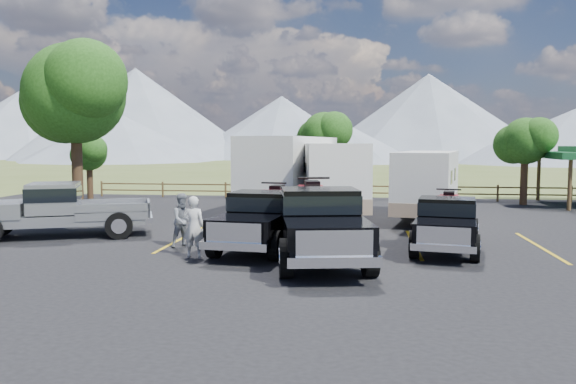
# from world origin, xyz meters

# --- Properties ---
(ground) EXTENTS (320.00, 320.00, 0.00)m
(ground) POSITION_xyz_m (0.00, 0.00, 0.00)
(ground) COLOR #4C5C27
(ground) RESTS_ON ground
(asphalt_lot) EXTENTS (44.00, 34.00, 0.04)m
(asphalt_lot) POSITION_xyz_m (0.00, 3.00, 0.02)
(asphalt_lot) COLOR black
(asphalt_lot) RESTS_ON ground
(stall_lines) EXTENTS (12.12, 5.50, 0.01)m
(stall_lines) POSITION_xyz_m (0.00, 4.00, 0.04)
(stall_lines) COLOR gold
(stall_lines) RESTS_ON asphalt_lot
(tree_big_nw) EXTENTS (5.54, 5.18, 7.84)m
(tree_big_nw) POSITION_xyz_m (-12.55, 9.03, 5.60)
(tree_big_nw) COLOR black
(tree_big_nw) RESTS_ON ground
(tree_ne_a) EXTENTS (3.11, 2.92, 4.76)m
(tree_ne_a) POSITION_xyz_m (8.97, 17.01, 3.48)
(tree_ne_a) COLOR black
(tree_ne_a) RESTS_ON ground
(tree_north) EXTENTS (3.46, 3.24, 5.25)m
(tree_north) POSITION_xyz_m (-2.03, 19.02, 3.83)
(tree_north) COLOR black
(tree_north) RESTS_ON ground
(tree_nw_small) EXTENTS (2.59, 2.43, 3.85)m
(tree_nw_small) POSITION_xyz_m (-16.02, 17.01, 2.78)
(tree_nw_small) COLOR black
(tree_nw_small) RESTS_ON ground
(rail_fence) EXTENTS (36.12, 0.12, 1.00)m
(rail_fence) POSITION_xyz_m (2.00, 18.50, 0.61)
(rail_fence) COLOR brown
(rail_fence) RESTS_ON ground
(mountain_range) EXTENTS (209.00, 71.00, 20.00)m
(mountain_range) POSITION_xyz_m (-7.63, 105.98, 7.87)
(mountain_range) COLOR slate
(mountain_range) RESTS_ON ground
(rig_left) EXTENTS (2.62, 6.21, 2.02)m
(rig_left) POSITION_xyz_m (-2.85, 2.86, 1.01)
(rig_left) COLOR black
(rig_left) RESTS_ON asphalt_lot
(rig_center) EXTENTS (3.42, 7.16, 2.30)m
(rig_center) POSITION_xyz_m (-0.98, 1.24, 1.15)
(rig_center) COLOR black
(rig_center) RESTS_ON asphalt_lot
(rig_right) EXTENTS (2.68, 5.71, 1.83)m
(rig_right) POSITION_xyz_m (2.96, 3.31, 0.92)
(rig_right) COLOR black
(rig_right) RESTS_ON asphalt_lot
(trailer_left) EXTENTS (4.06, 10.53, 3.64)m
(trailer_left) POSITION_xyz_m (-3.12, 11.76, 1.94)
(trailer_left) COLOR white
(trailer_left) RESTS_ON asphalt_lot
(trailer_center) EXTENTS (3.71, 9.64, 3.33)m
(trailer_center) POSITION_xyz_m (-1.16, 10.53, 1.78)
(trailer_center) COLOR white
(trailer_center) RESTS_ON asphalt_lot
(trailer_right) EXTENTS (3.63, 8.60, 2.98)m
(trailer_right) POSITION_xyz_m (3.09, 10.08, 1.60)
(trailer_right) COLOR white
(trailer_right) RESTS_ON asphalt_lot
(pickup_silver) EXTENTS (6.76, 4.39, 1.94)m
(pickup_silver) POSITION_xyz_m (-10.40, 3.74, 1.05)
(pickup_silver) COLOR gray
(pickup_silver) RESTS_ON asphalt_lot
(person_a) EXTENTS (0.67, 0.44, 1.82)m
(person_a) POSITION_xyz_m (-4.60, 0.89, 0.95)
(person_a) COLOR silver
(person_a) RESTS_ON asphalt_lot
(person_b) EXTENTS (1.06, 1.06, 1.74)m
(person_b) POSITION_xyz_m (-5.43, 2.50, 0.91)
(person_b) COLOR slate
(person_b) RESTS_ON asphalt_lot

